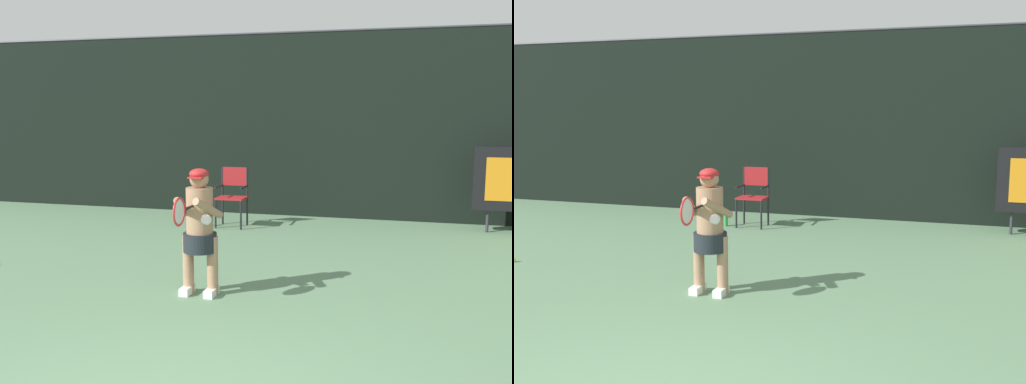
# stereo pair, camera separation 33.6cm
# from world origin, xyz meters

# --- Properties ---
(backdrop_screen) EXTENTS (18.00, 0.12, 3.66)m
(backdrop_screen) POSITION_xyz_m (0.00, 8.50, 1.81)
(backdrop_screen) COLOR black
(backdrop_screen) RESTS_ON ground
(umpire_chair) EXTENTS (0.52, 0.44, 1.08)m
(umpire_chair) POSITION_xyz_m (-1.70, 7.11, 0.62)
(umpire_chair) COLOR black
(umpire_chair) RESTS_ON ground
(water_bottle) EXTENTS (0.07, 0.07, 0.27)m
(water_bottle) POSITION_xyz_m (-2.19, 6.93, 0.12)
(water_bottle) COLOR green
(water_bottle) RESTS_ON ground
(tennis_player) EXTENTS (0.54, 0.62, 1.47)m
(tennis_player) POSITION_xyz_m (-0.85, 3.19, 0.80)
(tennis_player) COLOR white
(tennis_player) RESTS_ON ground
(tennis_racket) EXTENTS (0.03, 0.60, 0.31)m
(tennis_racket) POSITION_xyz_m (-0.88, 2.69, 1.06)
(tennis_racket) COLOR black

